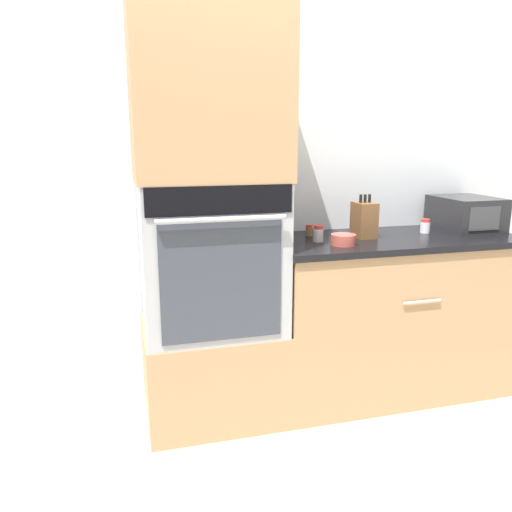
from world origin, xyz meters
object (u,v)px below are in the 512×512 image
(wall_oven, at_px, (210,255))
(condiment_jar_mid, at_px, (425,226))
(condiment_jar_near, at_px, (318,234))
(condiment_jar_far, at_px, (309,230))
(microwave, at_px, (466,214))
(knife_block, at_px, (364,220))
(bowl, at_px, (343,240))

(wall_oven, relative_size, condiment_jar_mid, 9.35)
(condiment_jar_near, xyz_separation_m, condiment_jar_mid, (0.70, 0.07, -0.00))
(wall_oven, bearing_deg, condiment_jar_far, 14.07)
(microwave, bearing_deg, condiment_jar_mid, -176.00)
(knife_block, relative_size, bowl, 1.85)
(knife_block, distance_m, condiment_jar_near, 0.30)
(knife_block, bearing_deg, condiment_jar_mid, 4.44)
(wall_oven, distance_m, knife_block, 0.89)
(wall_oven, bearing_deg, bowl, -11.13)
(wall_oven, xyz_separation_m, condiment_jar_near, (0.59, -0.02, 0.09))
(microwave, bearing_deg, condiment_jar_near, -174.51)
(bowl, bearing_deg, microwave, 13.24)
(wall_oven, bearing_deg, microwave, 2.79)
(wall_oven, height_order, condiment_jar_far, wall_oven)
(condiment_jar_mid, bearing_deg, knife_block, -175.56)
(microwave, relative_size, knife_block, 1.59)
(condiment_jar_far, bearing_deg, condiment_jar_mid, -7.67)
(bowl, height_order, condiment_jar_mid, condiment_jar_mid)
(condiment_jar_near, distance_m, condiment_jar_mid, 0.71)
(bowl, distance_m, condiment_jar_far, 0.29)
(condiment_jar_near, distance_m, condiment_jar_far, 0.17)
(microwave, distance_m, knife_block, 0.70)
(condiment_jar_near, bearing_deg, bowl, -50.97)
(bowl, distance_m, condiment_jar_near, 0.15)
(bowl, height_order, condiment_jar_far, condiment_jar_far)
(wall_oven, xyz_separation_m, condiment_jar_far, (0.60, 0.15, 0.08))
(knife_block, bearing_deg, wall_oven, -178.39)
(condiment_jar_far, bearing_deg, bowl, -73.86)
(microwave, height_order, condiment_jar_near, microwave)
(wall_oven, height_order, condiment_jar_mid, wall_oven)
(wall_oven, xyz_separation_m, knife_block, (0.87, 0.02, 0.14))
(condiment_jar_mid, bearing_deg, condiment_jar_far, 172.33)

